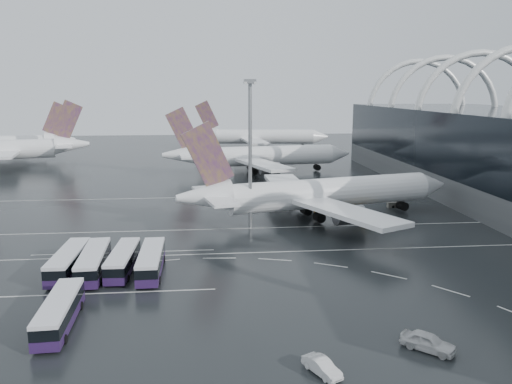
{
  "coord_description": "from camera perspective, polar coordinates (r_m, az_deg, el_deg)",
  "views": [
    {
      "loc": [
        -10.46,
        -75.82,
        24.82
      ],
      "look_at": [
        -2.24,
        10.85,
        7.0
      ],
      "focal_mm": 35.0,
      "sensor_mm": 36.0,
      "label": 1
    }
  ],
  "objects": [
    {
      "name": "ground",
      "position": [
        80.46,
        2.33,
        -6.41
      ],
      "size": [
        420.0,
        420.0,
        0.0
      ],
      "primitive_type": "plane",
      "color": "black",
      "rests_on": "ground"
    },
    {
      "name": "lane_marking_near",
      "position": [
        78.58,
        2.53,
        -6.85
      ],
      "size": [
        120.0,
        0.25,
        0.01
      ],
      "primitive_type": "cube",
      "color": "silver",
      "rests_on": "ground"
    },
    {
      "name": "lane_marking_mid",
      "position": [
        91.86,
        1.33,
        -4.11
      ],
      "size": [
        120.0,
        0.25,
        0.01
      ],
      "primitive_type": "cube",
      "color": "silver",
      "rests_on": "ground"
    },
    {
      "name": "lane_marking_far",
      "position": [
        118.91,
        -0.25,
        -0.48
      ],
      "size": [
        120.0,
        0.25,
        0.01
      ],
      "primitive_type": "cube",
      "color": "silver",
      "rests_on": "ground"
    },
    {
      "name": "bus_bay_line_south",
      "position": [
        66.16,
        -17.13,
        -11.0
      ],
      "size": [
        28.0,
        0.25,
        0.01
      ],
      "primitive_type": "cube",
      "color": "silver",
      "rests_on": "ground"
    },
    {
      "name": "bus_bay_line_north",
      "position": [
        80.92,
        -14.88,
        -6.69
      ],
      "size": [
        28.0,
        0.25,
        0.01
      ],
      "primitive_type": "cube",
      "color": "silver",
      "rests_on": "ground"
    },
    {
      "name": "airliner_main",
      "position": [
        97.94,
        7.05,
        -0.26
      ],
      "size": [
        57.11,
        49.34,
        19.52
      ],
      "rotation": [
        0.0,
        0.0,
        0.24
      ],
      "color": "white",
      "rests_on": "ground"
    },
    {
      "name": "airliner_gate_b",
      "position": [
        151.41,
        -0.01,
        4.06
      ],
      "size": [
        58.13,
        51.87,
        20.18
      ],
      "rotation": [
        0.0,
        0.0,
        0.13
      ],
      "color": "white",
      "rests_on": "ground"
    },
    {
      "name": "airliner_gate_c",
      "position": [
        214.07,
        0.19,
        6.3
      ],
      "size": [
        58.04,
        53.22,
        20.66
      ],
      "rotation": [
        0.0,
        0.0,
        -0.11
      ],
      "color": "white",
      "rests_on": "ground"
    },
    {
      "name": "jet_remote_mid",
      "position": [
        183.38,
        -25.98,
        4.39
      ],
      "size": [
        49.96,
        40.45,
        21.79
      ],
      "rotation": [
        0.0,
        0.0,
        3.35
      ],
      "color": "white",
      "rests_on": "ground"
    },
    {
      "name": "jet_remote_far",
      "position": [
        205.5,
        -26.28,
        4.95
      ],
      "size": [
        47.94,
        38.71,
        20.85
      ],
      "rotation": [
        0.0,
        0.0,
        3.27
      ],
      "color": "white",
      "rests_on": "ground"
    },
    {
      "name": "bus_row_near_a",
      "position": [
        73.74,
        -20.63,
        -7.42
      ],
      "size": [
        3.26,
        13.09,
        3.21
      ],
      "rotation": [
        0.0,
        0.0,
        1.56
      ],
      "color": "#2F1544",
      "rests_on": "ground"
    },
    {
      "name": "bus_row_near_b",
      "position": [
        72.44,
        -18.08,
        -7.57
      ],
      "size": [
        3.76,
        13.35,
        3.25
      ],
      "rotation": [
        0.0,
        0.0,
        1.63
      ],
      "color": "#2F1544",
      "rests_on": "ground"
    },
    {
      "name": "bus_row_near_c",
      "position": [
        72.29,
        -14.97,
        -7.5
      ],
      "size": [
        3.29,
        12.53,
        3.06
      ],
      "rotation": [
        0.0,
        0.0,
        1.54
      ],
      "color": "#2F1544",
      "rests_on": "ground"
    },
    {
      "name": "bus_row_near_d",
      "position": [
        70.84,
        -11.91,
        -7.7
      ],
      "size": [
        3.25,
        12.98,
        3.19
      ],
      "rotation": [
        0.0,
        0.0,
        1.59
      ],
      "color": "#2F1544",
      "rests_on": "ground"
    },
    {
      "name": "bus_row_far_b",
      "position": [
        58.46,
        -21.54,
        -12.6
      ],
      "size": [
        3.41,
        12.58,
        3.07
      ],
      "rotation": [
        0.0,
        0.0,
        1.62
      ],
      "color": "#2F1544",
      "rests_on": "ground"
    },
    {
      "name": "van_curve_b",
      "position": [
        53.14,
        19.07,
        -15.87
      ],
      "size": [
        5.28,
        5.09,
        1.78
      ],
      "primitive_type": "imported",
      "rotation": [
        0.0,
        0.0,
        0.83
      ],
      "color": "silver",
      "rests_on": "ground"
    },
    {
      "name": "van_curve_c",
      "position": [
        47.37,
        7.55,
        -19.17
      ],
      "size": [
        3.24,
        4.39,
        1.38
      ],
      "primitive_type": "imported",
      "rotation": [
        0.0,
        0.0,
        0.48
      ],
      "color": "silver",
      "rests_on": "ground"
    },
    {
      "name": "floodlight_mast",
      "position": [
        89.27,
        -0.68,
        6.41
      ],
      "size": [
        2.05,
        2.05,
        26.7
      ],
      "color": "gray",
      "rests_on": "ground"
    },
    {
      "name": "gse_cart_belly_a",
      "position": [
        99.23,
        12.73,
        -2.8
      ],
      "size": [
        2.53,
        1.49,
        1.38
      ],
      "primitive_type": "cube",
      "color": "#AE7217",
      "rests_on": "ground"
    },
    {
      "name": "gse_cart_belly_c",
      "position": [
        102.89,
        7.31,
        -2.15
      ],
      "size": [
        2.19,
        1.29,
        1.19
      ],
      "primitive_type": "cube",
      "color": "#AE7217",
      "rests_on": "ground"
    },
    {
      "name": "gse_cart_belly_d",
      "position": [
        111.5,
        15.3,
        -1.41
      ],
      "size": [
        2.1,
        1.24,
        1.15
      ],
      "primitive_type": "cube",
      "color": "slate",
      "rests_on": "ground"
    }
  ]
}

